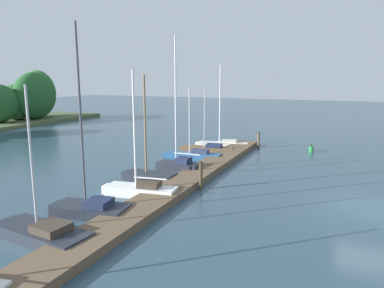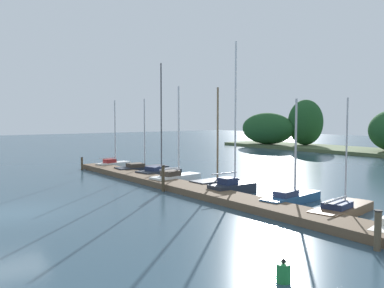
{
  "view_description": "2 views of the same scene",
  "coord_description": "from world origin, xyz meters",
  "views": [
    {
      "loc": [
        -16.98,
        1.12,
        5.75
      ],
      "look_at": [
        3.25,
        10.05,
        1.62
      ],
      "focal_mm": 33.41,
      "sensor_mm": 36.0,
      "label": 1
    },
    {
      "loc": [
        18.31,
        -4.15,
        4.16
      ],
      "look_at": [
        -0.23,
        9.73,
        2.6
      ],
      "focal_mm": 37.67,
      "sensor_mm": 36.0,
      "label": 2
    }
  ],
  "objects": [
    {
      "name": "sailboat_1",
      "position": [
        -8.15,
        10.98,
        0.29
      ],
      "size": [
        1.71,
        4.17,
        5.52
      ],
      "rotation": [
        0.0,
        0.0,
        1.48
      ],
      "color": "#232833",
      "rests_on": "ground"
    },
    {
      "name": "sailboat_4",
      "position": [
        0.0,
        11.4,
        0.33
      ],
      "size": [
        1.31,
        3.12,
        5.92
      ],
      "rotation": [
        0.0,
        0.0,
        1.59
      ],
      "color": "#232833",
      "rests_on": "ground"
    },
    {
      "name": "mooring_piling_1",
      "position": [
        -0.48,
        7.9,
        0.75
      ],
      "size": [
        0.2,
        0.2,
        1.48
      ],
      "color": "#4C3D28",
      "rests_on": "ground"
    },
    {
      "name": "mooring_piling_2",
      "position": [
        11.94,
        7.84,
        0.65
      ],
      "size": [
        0.25,
        0.25,
        1.28
      ],
      "color": "brown",
      "rests_on": "ground"
    },
    {
      "name": "channel_buoy_0",
      "position": [
        11.77,
        3.62,
        0.25
      ],
      "size": [
        0.37,
        0.37,
        0.61
      ],
      "color": "#23843D",
      "rests_on": "ground"
    },
    {
      "name": "ground",
      "position": [
        0.0,
        0.0,
        0.0
      ],
      "size": [
        160.0,
        160.0,
        0.0
      ],
      "primitive_type": "plane",
      "color": "#2D4756"
    },
    {
      "name": "sailboat_7",
      "position": [
        8.62,
        11.16,
        0.26
      ],
      "size": [
        1.8,
        4.31,
        4.98
      ],
      "rotation": [
        0.0,
        0.0,
        1.73
      ],
      "color": "brown",
      "rests_on": "ground"
    },
    {
      "name": "dock_pier",
      "position": [
        0.0,
        9.03,
        0.17
      ],
      "size": [
        25.85,
        1.8,
        0.35
      ],
      "color": "brown",
      "rests_on": "ground"
    },
    {
      "name": "sailboat_5",
      "position": [
        2.34,
        10.6,
        0.47
      ],
      "size": [
        1.13,
        2.94,
        8.18
      ],
      "rotation": [
        0.0,
        0.0,
        1.56
      ],
      "color": "#232833",
      "rests_on": "ground"
    },
    {
      "name": "sailboat_8",
      "position": [
        11.15,
        10.8,
        0.35
      ],
      "size": [
        1.75,
        4.46,
        6.76
      ],
      "rotation": [
        0.0,
        0.0,
        1.78
      ],
      "color": "silver",
      "rests_on": "ground"
    },
    {
      "name": "sailboat_3",
      "position": [
        -2.6,
        10.3,
        0.37
      ],
      "size": [
        1.59,
        3.85,
        6.1
      ],
      "rotation": [
        0.0,
        0.0,
        1.72
      ],
      "color": "white",
      "rests_on": "ground"
    },
    {
      "name": "sailboat_2",
      "position": [
        -5.6,
        10.92,
        0.37
      ],
      "size": [
        1.85,
        3.52,
        7.91
      ],
      "rotation": [
        0.0,
        0.0,
        1.72
      ],
      "color": "#232833",
      "rests_on": "ground"
    },
    {
      "name": "sailboat_6",
      "position": [
        5.89,
        11.21,
        0.32
      ],
      "size": [
        1.43,
        4.24,
        5.03
      ],
      "rotation": [
        0.0,
        0.0,
        1.7
      ],
      "color": "#285684",
      "rests_on": "ground"
    }
  ]
}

